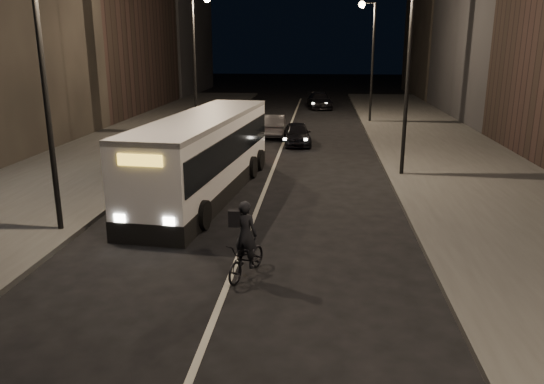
% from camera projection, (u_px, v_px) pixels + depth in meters
% --- Properties ---
extents(ground, '(180.00, 180.00, 0.00)m').
position_uv_depth(ground, '(220.00, 304.00, 11.66)').
color(ground, black).
rests_on(ground, ground).
extents(sidewalk_right, '(7.00, 70.00, 0.16)m').
position_uv_depth(sidewalk_right, '(459.00, 166.00, 24.30)').
color(sidewalk_right, '#373634').
rests_on(sidewalk_right, ground).
extents(sidewalk_left, '(7.00, 70.00, 0.16)m').
position_uv_depth(sidewalk_left, '(101.00, 159.00, 25.81)').
color(sidewalk_left, '#373634').
rests_on(sidewalk_left, ground).
extents(streetlight_right_mid, '(1.20, 0.44, 8.12)m').
position_uv_depth(streetlight_right_mid, '(403.00, 48.00, 21.23)').
color(streetlight_right_mid, black).
rests_on(streetlight_right_mid, sidewalk_right).
extents(streetlight_right_far, '(1.20, 0.44, 8.12)m').
position_uv_depth(streetlight_right_far, '(369.00, 46.00, 36.57)').
color(streetlight_right_far, black).
rests_on(streetlight_right_far, sidewalk_right).
extents(streetlight_left_near, '(1.20, 0.44, 8.12)m').
position_uv_depth(streetlight_left_near, '(50.00, 50.00, 14.51)').
color(streetlight_left_near, black).
rests_on(streetlight_left_near, sidewalk_left).
extents(streetlight_left_far, '(1.20, 0.44, 8.12)m').
position_uv_depth(streetlight_left_far, '(198.00, 46.00, 31.76)').
color(streetlight_left_far, black).
rests_on(streetlight_left_far, sidewalk_left).
extents(city_bus, '(3.44, 11.21, 2.98)m').
position_uv_depth(city_bus, '(205.00, 152.00, 19.78)').
color(city_bus, white).
rests_on(city_bus, ground).
extents(cyclist_on_bicycle, '(1.15, 1.84, 2.00)m').
position_uv_depth(cyclist_on_bicycle, '(246.00, 252.00, 12.84)').
color(cyclist_on_bicycle, black).
rests_on(cyclist_on_bicycle, ground).
extents(car_near, '(1.81, 3.74, 1.23)m').
position_uv_depth(car_near, '(297.00, 134.00, 29.83)').
color(car_near, black).
rests_on(car_near, ground).
extents(car_mid, '(1.58, 4.08, 1.33)m').
position_uv_depth(car_mid, '(273.00, 125.00, 32.60)').
color(car_mid, '#343335').
rests_on(car_mid, ground).
extents(car_far, '(2.47, 4.81, 1.33)m').
position_uv_depth(car_far, '(320.00, 101.00, 46.43)').
color(car_far, black).
rests_on(car_far, ground).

